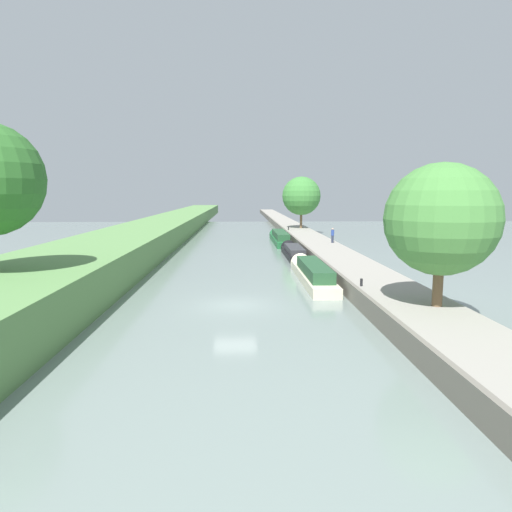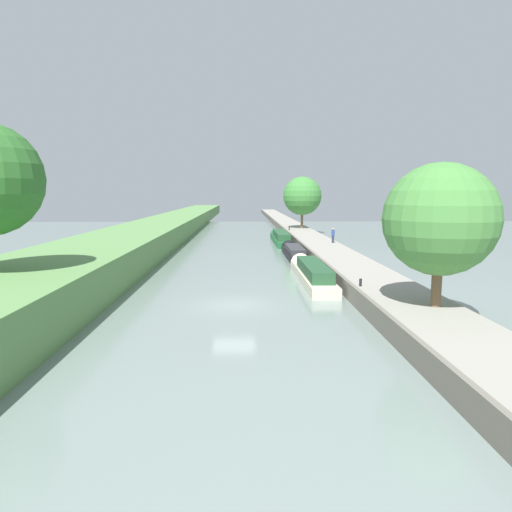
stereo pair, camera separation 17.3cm
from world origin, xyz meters
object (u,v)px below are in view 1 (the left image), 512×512
at_px(narrowboat_green, 280,238).
at_px(person_walking, 333,235).
at_px(mooring_bollard_near, 361,282).
at_px(narrowboat_black, 293,252).
at_px(mooring_bollard_far, 288,229).
at_px(narrowboat_cream, 312,272).

distance_m(narrowboat_green, person_walking, 11.76).
height_order(narrowboat_green, mooring_bollard_near, narrowboat_green).
distance_m(narrowboat_black, mooring_bollard_far, 20.82).
height_order(narrowboat_green, person_walking, person_walking).
distance_m(person_walking, mooring_bollard_far, 18.04).
height_order(narrowboat_cream, narrowboat_black, narrowboat_cream).
xyz_separation_m(narrowboat_black, person_walking, (4.74, 2.98, 1.47)).
bearing_deg(person_walking, narrowboat_cream, -106.46).
relative_size(narrowboat_green, person_walking, 9.28).
relative_size(narrowboat_cream, narrowboat_black, 1.24).
bearing_deg(mooring_bollard_near, person_walking, 82.68).
bearing_deg(narrowboat_cream, narrowboat_black, 89.34).
distance_m(narrowboat_cream, person_walking, 17.32).
height_order(narrowboat_black, narrowboat_green, narrowboat_green).
relative_size(narrowboat_cream, narrowboat_green, 0.85).
xyz_separation_m(narrowboat_cream, narrowboat_black, (0.16, 13.58, -0.14)).
distance_m(narrowboat_black, person_walking, 5.78).
bearing_deg(mooring_bollard_near, narrowboat_black, 94.52).
distance_m(narrowboat_black, narrowboat_green, 13.54).
height_order(narrowboat_black, person_walking, person_walking).
xyz_separation_m(narrowboat_cream, mooring_bollard_far, (1.81, 34.32, 0.68)).
bearing_deg(mooring_bollard_far, mooring_bollard_near, -90.00).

